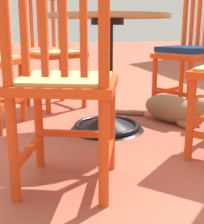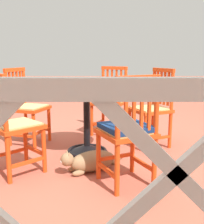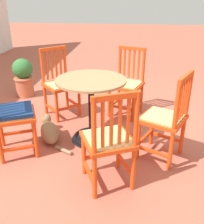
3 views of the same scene
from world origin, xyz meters
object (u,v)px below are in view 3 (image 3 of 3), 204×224
(orange_chair_by_planter, at_px, (166,119))
(orange_chair_facing_out, at_px, (60,85))
(orange_chair_near_fence, at_px, (127,84))
(orange_chair_at_corner, at_px, (12,114))
(tabby_cat, at_px, (49,131))
(cafe_table, at_px, (92,117))
(terracotta_planter, at_px, (23,77))
(orange_chair_tucked_in, at_px, (109,142))

(orange_chair_by_planter, xyz_separation_m, orange_chair_facing_out, (0.90, 1.31, 0.00))
(orange_chair_near_fence, relative_size, orange_chair_facing_out, 1.00)
(orange_chair_at_corner, height_order, tabby_cat, orange_chair_at_corner)
(orange_chair_facing_out, bearing_deg, orange_chair_by_planter, -124.45)
(cafe_table, bearing_deg, orange_chair_by_planter, -109.16)
(cafe_table, relative_size, terracotta_planter, 1.23)
(orange_chair_tucked_in, relative_size, orange_chair_at_corner, 1.00)
(orange_chair_at_corner, bearing_deg, tabby_cat, -38.20)
(cafe_table, bearing_deg, orange_chair_facing_out, 40.12)
(orange_chair_at_corner, distance_m, tabby_cat, 0.54)
(cafe_table, height_order, tabby_cat, cafe_table)
(orange_chair_tucked_in, distance_m, orange_chair_at_corner, 1.09)
(orange_chair_tucked_in, distance_m, orange_chair_by_planter, 0.70)
(orange_chair_near_fence, bearing_deg, orange_chair_facing_out, 97.40)
(cafe_table, relative_size, orange_chair_facing_out, 0.83)
(orange_chair_near_fence, height_order, terracotta_planter, orange_chair_near_fence)
(orange_chair_by_planter, distance_m, terracotta_planter, 2.58)
(orange_chair_by_planter, relative_size, orange_chair_facing_out, 1.00)
(orange_chair_facing_out, height_order, terracotta_planter, orange_chair_facing_out)
(cafe_table, bearing_deg, orange_chair_tucked_in, -160.35)
(terracotta_planter, bearing_deg, tabby_cat, -147.64)
(orange_chair_by_planter, xyz_separation_m, terracotta_planter, (1.51, 2.09, -0.11))
(orange_chair_tucked_in, distance_m, orange_chair_facing_out, 1.59)
(cafe_table, height_order, orange_chair_by_planter, orange_chair_by_planter)
(orange_chair_facing_out, xyz_separation_m, terracotta_planter, (0.61, 0.78, -0.11))
(cafe_table, distance_m, terracotta_planter, 1.80)
(orange_chair_by_planter, relative_size, orange_chair_at_corner, 1.00)
(cafe_table, height_order, terracotta_planter, cafe_table)
(orange_chair_tucked_in, distance_m, terracotta_planter, 2.54)
(cafe_table, xyz_separation_m, orange_chair_tucked_in, (-0.75, -0.27, 0.15))
(orange_chair_by_planter, relative_size, orange_chair_near_fence, 1.00)
(orange_chair_near_fence, bearing_deg, orange_chair_tucked_in, 176.13)
(orange_chair_by_planter, height_order, orange_chair_near_fence, same)
(orange_chair_at_corner, bearing_deg, cafe_table, -63.93)
(orange_chair_at_corner, bearing_deg, terracotta_planter, 19.17)
(cafe_table, distance_m, orange_chair_tucked_in, 0.81)
(orange_chair_near_fence, xyz_separation_m, orange_chair_at_corner, (-1.11, 1.12, 0.01))
(orange_chair_tucked_in, bearing_deg, terracotta_planter, 38.44)
(orange_chair_by_planter, height_order, tabby_cat, orange_chair_by_planter)
(orange_chair_near_fence, height_order, orange_chair_facing_out, same)
(cafe_table, bearing_deg, tabby_cat, 95.13)
(terracotta_planter, bearing_deg, orange_chair_near_fence, -106.42)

